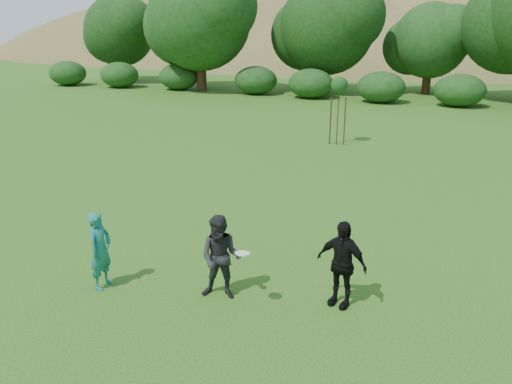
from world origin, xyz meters
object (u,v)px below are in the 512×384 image
player_teal (100,250)px  player_grey (221,258)px  player_black (341,264)px  sapling (339,87)px

player_teal → player_grey: bearing=-80.4°
player_teal → player_black: player_black is taller
player_grey → sapling: 13.21m
player_black → sapling: bearing=117.3°
player_teal → player_grey: (2.35, 0.43, 0.04)m
player_grey → player_black: bearing=3.6°
player_teal → player_black: (4.50, 0.93, 0.05)m
player_teal → player_black: size_ratio=0.94×
player_grey → player_teal: bearing=-179.1°
player_black → player_teal: bearing=-152.4°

